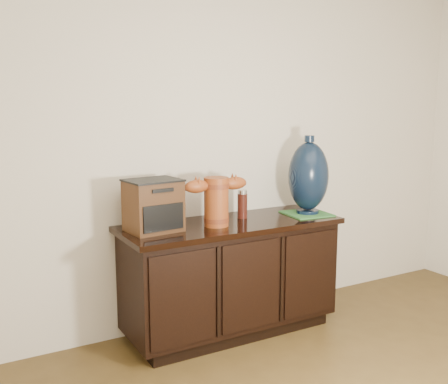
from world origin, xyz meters
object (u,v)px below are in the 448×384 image
sideboard (231,276)px  tv_radio (153,205)px  terracotta_vessel (216,199)px  lamp_base (308,177)px  spray_can (242,204)px

sideboard → tv_radio: (-0.53, 0.02, 0.53)m
terracotta_vessel → lamp_base: (0.72, -0.00, 0.09)m
sideboard → terracotta_vessel: bearing=-161.1°
terracotta_vessel → tv_radio: size_ratio=1.27×
sideboard → lamp_base: (0.59, -0.05, 0.63)m
tv_radio → spray_can: (0.66, 0.04, -0.06)m
sideboard → tv_radio: 0.74m
lamp_base → spray_can: size_ratio=2.79×
lamp_base → spray_can: 0.51m
terracotta_vessel → tv_radio: bearing=170.5°
sideboard → spray_can: spray_can is taller
sideboard → lamp_base: bearing=-4.8°
terracotta_vessel → lamp_base: lamp_base is taller
terracotta_vessel → spray_can: terracotta_vessel is taller
terracotta_vessel → tv_radio: (-0.39, 0.07, -0.02)m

